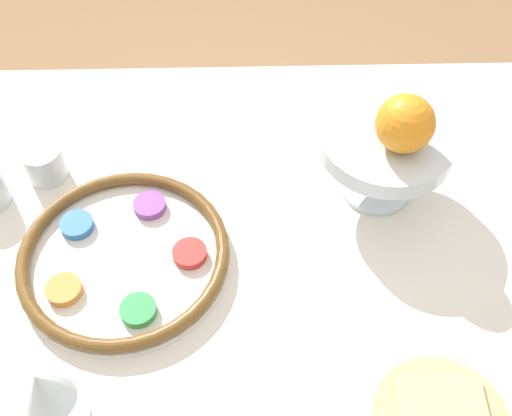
{
  "coord_description": "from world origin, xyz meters",
  "views": [
    {
      "loc": [
        -0.01,
        -0.49,
        1.51
      ],
      "look_at": [
        0.0,
        0.08,
        0.77
      ],
      "focal_mm": 42.0,
      "sensor_mm": 36.0,
      "label": 1
    }
  ],
  "objects_px": {
    "wine_glass": "(45,390)",
    "cup_near": "(44,164)",
    "fruit_stand": "(385,146)",
    "orange_fruit": "(405,124)",
    "seder_plate": "(124,256)"
  },
  "relations": [
    {
      "from": "fruit_stand",
      "to": "seder_plate",
      "type": "bearing_deg",
      "value": -161.53
    },
    {
      "from": "cup_near",
      "to": "fruit_stand",
      "type": "bearing_deg",
      "value": -4.46
    },
    {
      "from": "seder_plate",
      "to": "orange_fruit",
      "type": "distance_m",
      "value": 0.46
    },
    {
      "from": "wine_glass",
      "to": "fruit_stand",
      "type": "xyz_separation_m",
      "value": [
        0.46,
        0.37,
        0.01
      ]
    },
    {
      "from": "seder_plate",
      "to": "wine_glass",
      "type": "height_order",
      "value": "wine_glass"
    },
    {
      "from": "seder_plate",
      "to": "cup_near",
      "type": "height_order",
      "value": "cup_near"
    },
    {
      "from": "wine_glass",
      "to": "cup_near",
      "type": "relative_size",
      "value": 2.04
    },
    {
      "from": "fruit_stand",
      "to": "orange_fruit",
      "type": "height_order",
      "value": "orange_fruit"
    },
    {
      "from": "seder_plate",
      "to": "fruit_stand",
      "type": "distance_m",
      "value": 0.44
    },
    {
      "from": "seder_plate",
      "to": "wine_glass",
      "type": "bearing_deg",
      "value": -102.51
    },
    {
      "from": "orange_fruit",
      "to": "cup_near",
      "type": "bearing_deg",
      "value": 173.41
    },
    {
      "from": "fruit_stand",
      "to": "orange_fruit",
      "type": "xyz_separation_m",
      "value": [
        0.01,
        -0.02,
        0.07
      ]
    },
    {
      "from": "wine_glass",
      "to": "fruit_stand",
      "type": "height_order",
      "value": "wine_glass"
    },
    {
      "from": "wine_glass",
      "to": "cup_near",
      "type": "xyz_separation_m",
      "value": [
        -0.1,
        0.42,
        -0.06
      ]
    },
    {
      "from": "fruit_stand",
      "to": "orange_fruit",
      "type": "distance_m",
      "value": 0.07
    }
  ]
}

